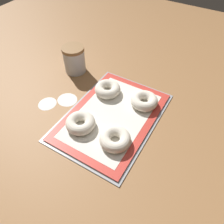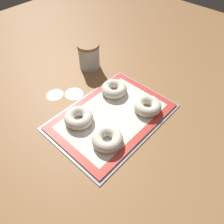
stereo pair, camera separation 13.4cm
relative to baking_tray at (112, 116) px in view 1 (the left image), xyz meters
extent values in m
plane|color=olive|center=(-0.01, 0.01, 0.00)|extent=(2.80, 2.80, 0.00)
cube|color=#93969B|center=(0.00, 0.00, 0.00)|extent=(0.53, 0.37, 0.01)
cube|color=red|center=(0.00, 0.00, 0.01)|extent=(0.51, 0.35, 0.00)
cube|color=silver|center=(0.00, 0.00, 0.01)|extent=(0.45, 0.29, 0.00)
torus|color=silver|center=(-0.12, -0.08, 0.03)|extent=(0.12, 0.12, 0.04)
torus|color=silver|center=(0.13, -0.09, 0.03)|extent=(0.12, 0.12, 0.04)
torus|color=silver|center=(-0.12, 0.08, 0.03)|extent=(0.12, 0.12, 0.04)
torus|color=silver|center=(0.12, 0.09, 0.03)|extent=(0.12, 0.12, 0.04)
cylinder|color=silver|center=(0.19, 0.34, 0.06)|extent=(0.11, 0.11, 0.13)
cylinder|color=olive|center=(0.19, 0.34, 0.13)|extent=(0.12, 0.12, 0.02)
ellipsoid|color=white|center=(-0.08, 0.30, 0.00)|extent=(0.09, 0.08, 0.00)
ellipsoid|color=white|center=(-0.01, 0.24, 0.00)|extent=(0.09, 0.10, 0.00)
camera|label=1|loc=(-0.55, -0.33, 0.73)|focal=35.00mm
camera|label=2|loc=(-0.47, -0.43, 0.73)|focal=35.00mm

